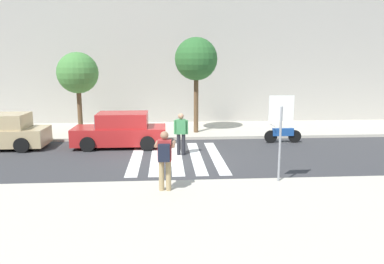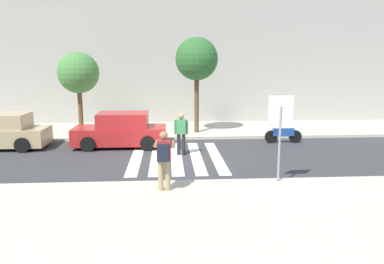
% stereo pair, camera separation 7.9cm
% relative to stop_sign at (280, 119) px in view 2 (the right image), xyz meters
% --- Properties ---
extents(ground_plane, '(120.00, 120.00, 0.00)m').
position_rel_stop_sign_xyz_m(ground_plane, '(-3.05, 3.48, -2.07)').
color(ground_plane, '#38383A').
extents(sidewalk_near, '(60.00, 6.00, 0.14)m').
position_rel_stop_sign_xyz_m(sidewalk_near, '(-3.05, -2.72, -2.00)').
color(sidewalk_near, beige).
rests_on(sidewalk_near, ground).
extents(sidewalk_far, '(60.00, 4.80, 0.14)m').
position_rel_stop_sign_xyz_m(sidewalk_far, '(-3.05, 9.48, -2.00)').
color(sidewalk_far, beige).
rests_on(sidewalk_far, ground).
extents(building_facade_far, '(56.00, 4.00, 7.72)m').
position_rel_stop_sign_xyz_m(building_facade_far, '(-3.05, 13.88, 1.79)').
color(building_facade_far, '#ADA89E').
rests_on(building_facade_far, ground).
extents(crosswalk_stripe_0, '(0.44, 5.20, 0.01)m').
position_rel_stop_sign_xyz_m(crosswalk_stripe_0, '(-4.65, 3.68, -2.06)').
color(crosswalk_stripe_0, silver).
rests_on(crosswalk_stripe_0, ground).
extents(crosswalk_stripe_1, '(0.44, 5.20, 0.01)m').
position_rel_stop_sign_xyz_m(crosswalk_stripe_1, '(-3.85, 3.68, -2.06)').
color(crosswalk_stripe_1, silver).
rests_on(crosswalk_stripe_1, ground).
extents(crosswalk_stripe_2, '(0.44, 5.20, 0.01)m').
position_rel_stop_sign_xyz_m(crosswalk_stripe_2, '(-3.05, 3.68, -2.06)').
color(crosswalk_stripe_2, silver).
rests_on(crosswalk_stripe_2, ground).
extents(crosswalk_stripe_3, '(0.44, 5.20, 0.01)m').
position_rel_stop_sign_xyz_m(crosswalk_stripe_3, '(-2.25, 3.68, -2.06)').
color(crosswalk_stripe_3, silver).
rests_on(crosswalk_stripe_3, ground).
extents(crosswalk_stripe_4, '(0.44, 5.20, 0.01)m').
position_rel_stop_sign_xyz_m(crosswalk_stripe_4, '(-1.45, 3.68, -2.06)').
color(crosswalk_stripe_4, silver).
rests_on(crosswalk_stripe_4, ground).
extents(stop_sign, '(0.76, 0.08, 2.65)m').
position_rel_stop_sign_xyz_m(stop_sign, '(0.00, 0.00, 0.00)').
color(stop_sign, gray).
rests_on(stop_sign, sidewalk_near).
extents(photographer_with_backpack, '(0.62, 0.87, 1.72)m').
position_rel_stop_sign_xyz_m(photographer_with_backpack, '(-3.51, -0.66, -0.90)').
color(photographer_with_backpack, tan).
rests_on(photographer_with_backpack, sidewalk_near).
extents(pedestrian_crossing, '(0.58, 0.26, 1.72)m').
position_rel_stop_sign_xyz_m(pedestrian_crossing, '(-2.85, 4.06, -1.09)').
color(pedestrian_crossing, '#232328').
rests_on(pedestrian_crossing, ground).
extents(parked_car_tan, '(4.10, 1.92, 1.55)m').
position_rel_stop_sign_xyz_m(parked_car_tan, '(-10.76, 5.78, -1.34)').
color(parked_car_tan, tan).
rests_on(parked_car_tan, ground).
extents(parked_car_red, '(4.10, 1.92, 1.55)m').
position_rel_stop_sign_xyz_m(parked_car_red, '(-5.49, 5.78, -1.34)').
color(parked_car_red, red).
rests_on(parked_car_red, ground).
extents(motorcycle, '(1.76, 0.60, 0.87)m').
position_rel_stop_sign_xyz_m(motorcycle, '(2.05, 6.08, -1.66)').
color(motorcycle, black).
rests_on(motorcycle, ground).
extents(street_tree_west, '(2.08, 2.08, 4.13)m').
position_rel_stop_sign_xyz_m(street_tree_west, '(-7.89, 8.63, 1.13)').
color(street_tree_west, brown).
rests_on(street_tree_west, sidewalk_far).
extents(street_tree_center, '(2.18, 2.18, 4.87)m').
position_rel_stop_sign_xyz_m(street_tree_center, '(-1.88, 8.35, 1.82)').
color(street_tree_center, brown).
rests_on(street_tree_center, sidewalk_far).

